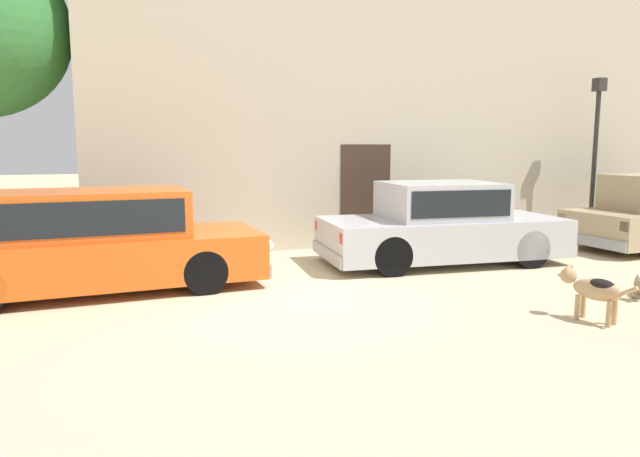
% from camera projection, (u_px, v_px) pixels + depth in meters
% --- Properties ---
extents(ground_plane, '(80.00, 80.00, 0.00)m').
position_uv_depth(ground_plane, '(277.00, 298.00, 7.83)').
color(ground_plane, '#CCB78E').
extents(parked_sedan_nearest, '(4.80, 1.98, 1.44)m').
position_uv_depth(parked_sedan_nearest, '(93.00, 239.00, 8.12)').
color(parked_sedan_nearest, '#D15619').
rests_on(parked_sedan_nearest, ground_plane).
extents(parked_sedan_second, '(4.47, 2.14, 1.43)m').
position_uv_depth(parked_sedan_second, '(441.00, 223.00, 10.12)').
color(parked_sedan_second, '#B2B5BA').
rests_on(parked_sedan_second, ground_plane).
extents(apartment_block, '(15.64, 5.91, 8.93)m').
position_uv_depth(apartment_block, '(404.00, 53.00, 14.85)').
color(apartment_block, '#BCB299').
rests_on(apartment_block, ground_plane).
extents(stray_dog_spotted, '(0.40, 0.94, 0.63)m').
position_uv_depth(stray_dog_spotted, '(592.00, 288.00, 6.73)').
color(stray_dog_spotted, tan).
rests_on(stray_dog_spotted, ground_plane).
extents(street_lamp, '(0.22, 0.22, 3.54)m').
position_uv_depth(street_lamp, '(596.00, 136.00, 12.62)').
color(street_lamp, '#2D2B28').
rests_on(street_lamp, ground_plane).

